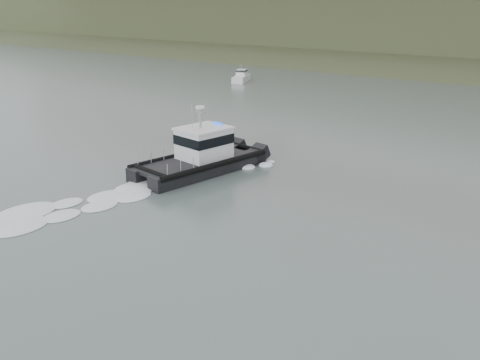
# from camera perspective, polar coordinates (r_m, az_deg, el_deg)

# --- Properties ---
(ground) EXTENTS (400.00, 400.00, 0.00)m
(ground) POSITION_cam_1_polar(r_m,az_deg,el_deg) (26.19, -11.82, -9.48)
(ground) COLOR #495751
(ground) RESTS_ON ground
(patrol_boat) EXTENTS (5.06, 10.87, 5.09)m
(patrol_boat) POSITION_cam_1_polar(r_m,az_deg,el_deg) (39.98, -4.18, 2.71)
(patrol_boat) COLOR black
(patrol_boat) RESTS_ON ground
(motorboat) EXTENTS (3.89, 5.64, 2.96)m
(motorboat) POSITION_cam_1_polar(r_m,az_deg,el_deg) (86.52, 0.13, 10.93)
(motorboat) COLOR silver
(motorboat) RESTS_ON ground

